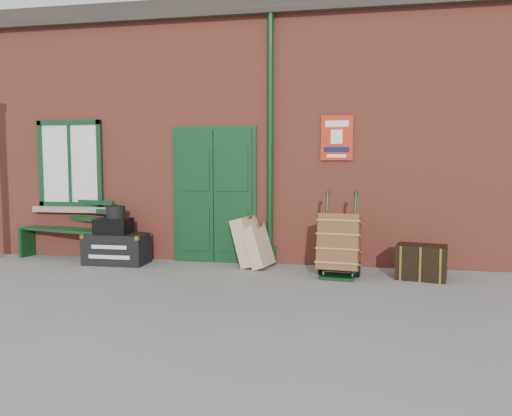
% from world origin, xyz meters
% --- Properties ---
extents(ground, '(80.00, 80.00, 0.00)m').
position_xyz_m(ground, '(0.00, 0.00, 0.00)').
color(ground, gray).
rests_on(ground, ground).
extents(station_building, '(10.30, 4.30, 4.36)m').
position_xyz_m(station_building, '(-0.00, 3.49, 2.16)').
color(station_building, '#A84836').
rests_on(station_building, ground).
extents(bench, '(1.79, 0.94, 1.06)m').
position_xyz_m(bench, '(-2.89, 1.33, 0.53)').
color(bench, '#0F371A').
rests_on(bench, ground).
extents(houdini_trunk, '(1.00, 0.55, 0.50)m').
position_xyz_m(houdini_trunk, '(-1.85, 1.03, 0.25)').
color(houdini_trunk, black).
rests_on(houdini_trunk, ground).
extents(strongbox, '(0.55, 0.40, 0.25)m').
position_xyz_m(strongbox, '(-1.90, 1.03, 0.63)').
color(strongbox, black).
rests_on(strongbox, houdini_trunk).
extents(hatbox, '(0.30, 0.30, 0.20)m').
position_xyz_m(hatbox, '(-1.87, 1.06, 0.85)').
color(hatbox, black).
rests_on(hatbox, strongbox).
extents(suitcase_back, '(0.54, 0.64, 0.81)m').
position_xyz_m(suitcase_back, '(0.33, 1.23, 0.40)').
color(suitcase_back, tan).
rests_on(suitcase_back, ground).
extents(suitcase_front, '(0.50, 0.58, 0.70)m').
position_xyz_m(suitcase_front, '(0.51, 1.13, 0.35)').
color(suitcase_front, tan).
rests_on(suitcase_front, ground).
extents(porter_trolley, '(0.66, 0.70, 1.22)m').
position_xyz_m(porter_trolley, '(1.78, 0.75, 0.47)').
color(porter_trolley, '#0E3818').
rests_on(porter_trolley, ground).
extents(dark_trunk, '(0.76, 0.58, 0.49)m').
position_xyz_m(dark_trunk, '(2.94, 0.80, 0.25)').
color(dark_trunk, black).
rests_on(dark_trunk, ground).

